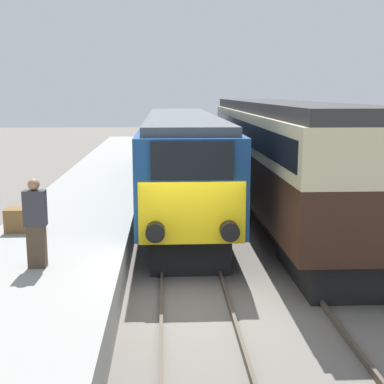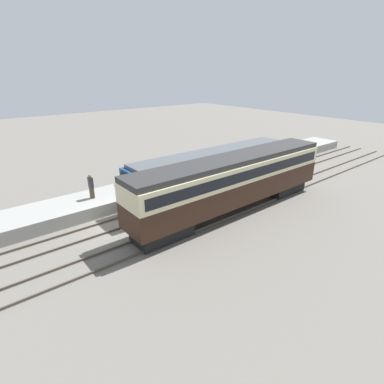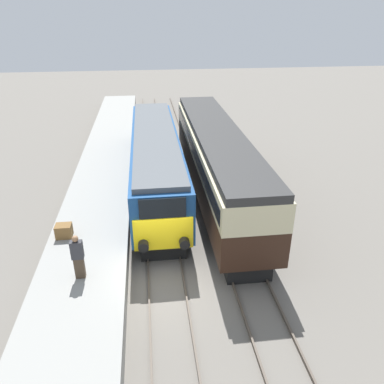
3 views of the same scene
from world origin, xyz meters
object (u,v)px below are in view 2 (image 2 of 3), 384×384
object	(u,v)px
locomotive	(214,170)
person_on_platform	(91,186)
luggage_crate	(122,181)
passenger_carriage	(234,179)

from	to	relation	value
locomotive	person_on_platform	size ratio (longest dim) A/B	8.71
person_on_platform	luggage_crate	xyz separation A→B (m)	(-1.12, 2.96, -0.62)
locomotive	passenger_carriage	bearing A→B (deg)	-20.67
person_on_platform	luggage_crate	world-z (taller)	person_on_platform
person_on_platform	luggage_crate	distance (m)	3.22
passenger_carriage	person_on_platform	bearing A→B (deg)	-130.10
locomotive	person_on_platform	xyz separation A→B (m)	(-3.24, -9.17, -0.22)
passenger_carriage	luggage_crate	size ratio (longest dim) A/B	23.88
locomotive	luggage_crate	xyz separation A→B (m)	(-4.36, -6.21, -0.84)
passenger_carriage	person_on_platform	size ratio (longest dim) A/B	9.11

